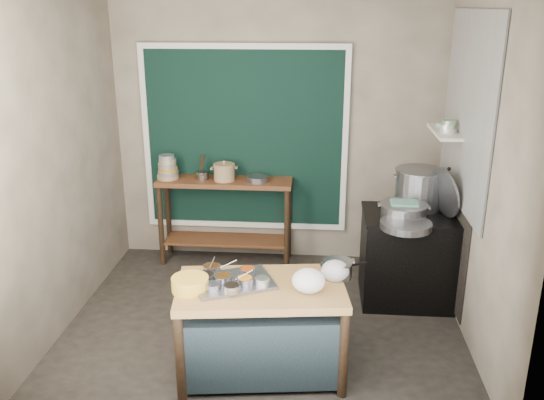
# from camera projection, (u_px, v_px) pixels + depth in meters

# --- Properties ---
(floor) EXTENTS (3.50, 3.00, 0.02)m
(floor) POSITION_uv_depth(u_px,v_px,m) (264.00, 322.00, 5.24)
(floor) COLOR #2D2822
(floor) RESTS_ON ground
(back_wall) EXTENTS (3.50, 0.02, 2.80)m
(back_wall) POSITION_uv_depth(u_px,v_px,m) (277.00, 135.00, 6.21)
(back_wall) COLOR gray
(back_wall) RESTS_ON floor
(left_wall) EXTENTS (0.02, 3.00, 2.80)m
(left_wall) POSITION_uv_depth(u_px,v_px,m) (59.00, 169.00, 4.92)
(left_wall) COLOR gray
(left_wall) RESTS_ON floor
(right_wall) EXTENTS (0.02, 3.00, 2.80)m
(right_wall) POSITION_uv_depth(u_px,v_px,m) (480.00, 179.00, 4.64)
(right_wall) COLOR gray
(right_wall) RESTS_ON floor
(curtain_panel) EXTENTS (2.10, 0.02, 1.90)m
(curtain_panel) POSITION_uv_depth(u_px,v_px,m) (245.00, 140.00, 6.21)
(curtain_panel) COLOR black
(curtain_panel) RESTS_ON back_wall
(curtain_frame) EXTENTS (2.22, 0.03, 2.02)m
(curtain_frame) POSITION_uv_depth(u_px,v_px,m) (245.00, 140.00, 6.20)
(curtain_frame) COLOR beige
(curtain_frame) RESTS_ON back_wall
(tile_panel) EXTENTS (0.02, 1.70, 1.70)m
(tile_panel) POSITION_uv_depth(u_px,v_px,m) (467.00, 111.00, 5.02)
(tile_panel) COLOR #B2B2AA
(tile_panel) RESTS_ON right_wall
(soot_patch) EXTENTS (0.01, 1.30, 1.30)m
(soot_patch) POSITION_uv_depth(u_px,v_px,m) (452.00, 229.00, 5.48)
(soot_patch) COLOR black
(soot_patch) RESTS_ON right_wall
(wall_shelf) EXTENTS (0.22, 0.70, 0.03)m
(wall_shelf) POSITION_uv_depth(u_px,v_px,m) (445.00, 132.00, 5.39)
(wall_shelf) COLOR beige
(wall_shelf) RESTS_ON right_wall
(prep_table) EXTENTS (1.33, 0.87, 0.75)m
(prep_table) POSITION_uv_depth(u_px,v_px,m) (261.00, 329.00, 4.40)
(prep_table) COLOR olive
(prep_table) RESTS_ON floor
(back_counter) EXTENTS (1.45, 0.40, 0.95)m
(back_counter) POSITION_uv_depth(u_px,v_px,m) (226.00, 221.00, 6.33)
(back_counter) COLOR #503017
(back_counter) RESTS_ON floor
(stove_block) EXTENTS (0.90, 0.68, 0.85)m
(stove_block) POSITION_uv_depth(u_px,v_px,m) (410.00, 259.00, 5.51)
(stove_block) COLOR black
(stove_block) RESTS_ON floor
(stove_top) EXTENTS (0.92, 0.69, 0.03)m
(stove_top) POSITION_uv_depth(u_px,v_px,m) (413.00, 216.00, 5.37)
(stove_top) COLOR black
(stove_top) RESTS_ON stove_block
(condiment_tray) EXTENTS (0.69, 0.61, 0.03)m
(condiment_tray) POSITION_uv_depth(u_px,v_px,m) (233.00, 282.00, 4.31)
(condiment_tray) COLOR gray
(condiment_tray) RESTS_ON prep_table
(condiment_bowls) EXTENTS (0.55, 0.43, 0.06)m
(condiment_bowls) POSITION_uv_depth(u_px,v_px,m) (227.00, 278.00, 4.28)
(condiment_bowls) COLOR gray
(condiment_bowls) RESTS_ON condiment_tray
(yellow_basin) EXTENTS (0.32, 0.32, 0.10)m
(yellow_basin) POSITION_uv_depth(u_px,v_px,m) (190.00, 284.00, 4.19)
(yellow_basin) COLOR gold
(yellow_basin) RESTS_ON prep_table
(saucepan) EXTENTS (0.32, 0.32, 0.13)m
(saucepan) POSITION_uv_depth(u_px,v_px,m) (337.00, 269.00, 4.40)
(saucepan) COLOR gray
(saucepan) RESTS_ON prep_table
(plastic_bag_a) EXTENTS (0.27, 0.24, 0.18)m
(plastic_bag_a) POSITION_uv_depth(u_px,v_px,m) (308.00, 281.00, 4.15)
(plastic_bag_a) COLOR white
(plastic_bag_a) RESTS_ON prep_table
(plastic_bag_b) EXTENTS (0.26, 0.24, 0.16)m
(plastic_bag_b) POSITION_uv_depth(u_px,v_px,m) (335.00, 271.00, 4.34)
(plastic_bag_b) COLOR white
(plastic_bag_b) RESTS_ON prep_table
(bowl_stack) EXTENTS (0.23, 0.23, 0.26)m
(bowl_stack) POSITION_uv_depth(u_px,v_px,m) (167.00, 168.00, 6.18)
(bowl_stack) COLOR tan
(bowl_stack) RESTS_ON back_counter
(utensil_cup) EXTENTS (0.16, 0.16, 0.08)m
(utensil_cup) POSITION_uv_depth(u_px,v_px,m) (202.00, 175.00, 6.19)
(utensil_cup) COLOR gray
(utensil_cup) RESTS_ON back_counter
(ceramic_crock) EXTENTS (0.29, 0.29, 0.16)m
(ceramic_crock) POSITION_uv_depth(u_px,v_px,m) (224.00, 173.00, 6.13)
(ceramic_crock) COLOR olive
(ceramic_crock) RESTS_ON back_counter
(wide_bowl) EXTENTS (0.30, 0.30, 0.06)m
(wide_bowl) POSITION_uv_depth(u_px,v_px,m) (258.00, 179.00, 6.11)
(wide_bowl) COLOR gray
(wide_bowl) RESTS_ON back_counter
(stock_pot) EXTENTS (0.56, 0.56, 0.38)m
(stock_pot) POSITION_uv_depth(u_px,v_px,m) (419.00, 188.00, 5.49)
(stock_pot) COLOR gray
(stock_pot) RESTS_ON stove_top
(pot_lid) EXTENTS (0.27, 0.49, 0.47)m
(pot_lid) POSITION_uv_depth(u_px,v_px,m) (444.00, 192.00, 5.23)
(pot_lid) COLOR gray
(pot_lid) RESTS_ON stove_top
(steamer) EXTENTS (0.49, 0.49, 0.14)m
(steamer) POSITION_uv_depth(u_px,v_px,m) (404.00, 211.00, 5.23)
(steamer) COLOR gray
(steamer) RESTS_ON stove_top
(green_cloth) EXTENTS (0.24, 0.19, 0.02)m
(green_cloth) POSITION_uv_depth(u_px,v_px,m) (404.00, 203.00, 5.20)
(green_cloth) COLOR slate
(green_cloth) RESTS_ON steamer
(shallow_pan) EXTENTS (0.53, 0.53, 0.06)m
(shallow_pan) POSITION_uv_depth(u_px,v_px,m) (406.00, 225.00, 5.02)
(shallow_pan) COLOR gray
(shallow_pan) RESTS_ON stove_top
(shelf_bowl_stack) EXTENTS (0.15, 0.15, 0.12)m
(shelf_bowl_stack) POSITION_uv_depth(u_px,v_px,m) (448.00, 127.00, 5.27)
(shelf_bowl_stack) COLOR silver
(shelf_bowl_stack) RESTS_ON wall_shelf
(shelf_bowl_green) EXTENTS (0.16, 0.16, 0.04)m
(shelf_bowl_green) POSITION_uv_depth(u_px,v_px,m) (442.00, 125.00, 5.51)
(shelf_bowl_green) COLOR gray
(shelf_bowl_green) RESTS_ON wall_shelf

